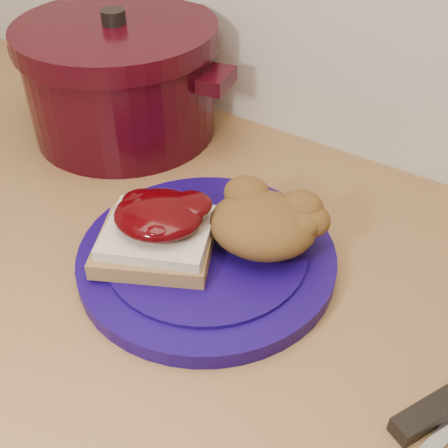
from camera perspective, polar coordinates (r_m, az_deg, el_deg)
The scene contains 5 objects.
plate at distance 0.64m, azimuth -1.75°, elevation -3.41°, with size 0.29×0.29×0.02m, color #130550.
sandwich at distance 0.61m, azimuth -6.81°, elevation -0.64°, with size 0.16×0.15×0.06m.
stuffing_mound at distance 0.61m, azimuth 3.98°, elevation -0.06°, with size 0.12×0.10×0.06m, color brown.
dutch_oven at distance 0.86m, azimuth -10.42°, elevation 14.29°, with size 0.35×0.34×0.18m.
pepper_grinder at distance 0.88m, azimuth -7.66°, elevation 13.62°, with size 0.06×0.06×0.13m.
Camera 1 is at (0.25, 1.11, 1.34)m, focal length 45.00 mm.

